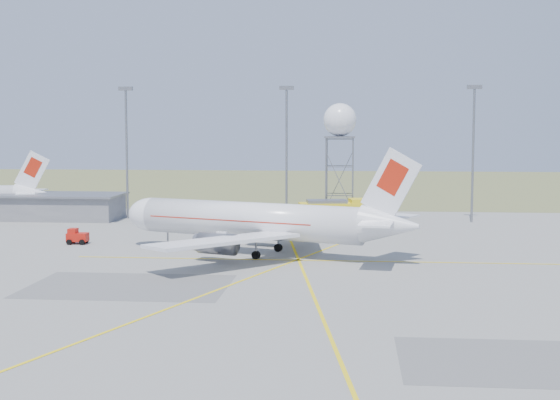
# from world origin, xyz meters

# --- Properties ---
(ground) EXTENTS (400.00, 400.00, 0.00)m
(ground) POSITION_xyz_m (0.00, 0.00, 0.00)
(ground) COLOR gray
(ground) RESTS_ON ground
(grass_strip) EXTENTS (400.00, 120.00, 0.03)m
(grass_strip) POSITION_xyz_m (0.00, 140.00, 0.01)
(grass_strip) COLOR olive
(grass_strip) RESTS_ON ground
(building_grey) EXTENTS (19.00, 10.00, 3.90)m
(building_grey) POSITION_xyz_m (-45.00, 64.00, 1.97)
(building_grey) COLOR gray
(building_grey) RESTS_ON ground
(mast_a) EXTENTS (2.20, 0.50, 20.50)m
(mast_a) POSITION_xyz_m (-35.00, 66.00, 12.07)
(mast_a) COLOR gray
(mast_a) RESTS_ON ground
(mast_b) EXTENTS (2.20, 0.50, 20.50)m
(mast_b) POSITION_xyz_m (-10.00, 66.00, 12.07)
(mast_b) COLOR gray
(mast_b) RESTS_ON ground
(mast_c) EXTENTS (2.20, 0.50, 20.50)m
(mast_c) POSITION_xyz_m (18.00, 66.00, 12.07)
(mast_c) COLOR gray
(mast_c) RESTS_ON ground
(airliner_main) EXTENTS (35.00, 32.94, 12.24)m
(airliner_main) POSITION_xyz_m (-10.66, 33.44, 3.75)
(airliner_main) COLOR white
(airliner_main) RESTS_ON ground
(radar_tower) EXTENTS (4.92, 4.92, 17.81)m
(radar_tower) POSITION_xyz_m (-1.85, 63.82, 9.99)
(radar_tower) COLOR gray
(radar_tower) RESTS_ON ground
(fire_truck) EXTENTS (10.54, 5.46, 4.04)m
(fire_truck) POSITION_xyz_m (-2.17, 58.41, 1.94)
(fire_truck) COLOR yellow
(fire_truck) RESTS_ON ground
(baggage_tug) EXTENTS (2.52, 2.05, 1.91)m
(baggage_tug) POSITION_xyz_m (-33.50, 39.20, 0.72)
(baggage_tug) COLOR red
(baggage_tug) RESTS_ON ground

